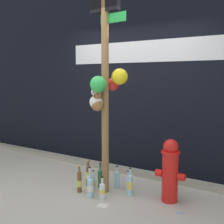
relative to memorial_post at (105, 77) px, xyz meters
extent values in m
plane|color=#ADA899|center=(-0.22, -0.23, -1.61)|extent=(14.00, 14.00, 0.00)
cube|color=black|center=(-0.22, 1.27, 0.09)|extent=(10.00, 0.20, 3.39)
cube|color=silver|center=(0.69, 1.17, 0.42)|extent=(4.29, 0.01, 0.36)
cube|color=gray|center=(-0.22, 0.85, -1.57)|extent=(8.00, 0.12, 0.08)
cylinder|color=olive|center=(0.00, 0.01, -0.24)|extent=(0.10, 0.10, 2.73)
cube|color=#198C33|center=(0.12, 0.01, 0.76)|extent=(0.41, 0.07, 0.12)
sphere|color=yellow|center=(0.19, 0.08, 0.00)|extent=(0.22, 0.22, 0.22)
sphere|color=orange|center=(-0.12, 0.06, -0.12)|extent=(0.22, 0.22, 0.22)
sphere|color=red|center=(0.01, 0.18, -0.10)|extent=(0.18, 0.18, 0.18)
sphere|color=green|center=(0.00, -0.15, -0.09)|extent=(0.22, 0.22, 0.22)
sphere|color=brown|center=(-0.04, -0.12, -0.37)|extent=(0.16, 0.16, 0.16)
sphere|color=brown|center=(-0.04, -0.12, -0.25)|extent=(0.12, 0.12, 0.12)
sphere|color=brown|center=(-0.07, -0.12, -0.22)|extent=(0.05, 0.05, 0.05)
sphere|color=brown|center=(0.00, -0.12, -0.22)|extent=(0.05, 0.05, 0.05)
sphere|color=brown|center=(-0.04, -0.17, -0.25)|extent=(0.04, 0.04, 0.04)
sphere|color=silver|center=(-0.07, -0.11, -0.33)|extent=(0.18, 0.18, 0.18)
sphere|color=silver|center=(-0.07, -0.11, -0.20)|extent=(0.13, 0.13, 0.13)
sphere|color=silver|center=(-0.11, -0.11, -0.16)|extent=(0.05, 0.05, 0.05)
sphere|color=silver|center=(-0.02, -0.11, -0.16)|extent=(0.05, 0.05, 0.05)
sphere|color=#9D9992|center=(-0.07, -0.16, -0.20)|extent=(0.04, 0.04, 0.04)
cylinder|color=red|center=(0.88, 0.20, -1.29)|extent=(0.21, 0.21, 0.64)
cylinder|color=red|center=(0.88, 0.20, -0.95)|extent=(0.24, 0.24, 0.03)
sphere|color=red|center=(0.88, 0.20, -0.88)|extent=(0.20, 0.20, 0.20)
cylinder|color=red|center=(0.73, 0.20, -1.25)|extent=(0.09, 0.09, 0.09)
cylinder|color=red|center=(1.03, 0.20, -1.25)|extent=(0.09, 0.09, 0.09)
cylinder|color=#93CCE0|center=(0.06, 0.23, -1.49)|extent=(0.07, 0.07, 0.23)
cone|color=#93CCE0|center=(0.06, 0.23, -1.36)|extent=(0.07, 0.07, 0.03)
cylinder|color=#93CCE0|center=(0.06, 0.23, -1.32)|extent=(0.03, 0.03, 0.06)
cylinder|color=black|center=(0.06, 0.23, -1.29)|extent=(0.03, 0.03, 0.01)
cylinder|color=silver|center=(-0.39, 0.14, -1.49)|extent=(0.07, 0.07, 0.24)
cone|color=silver|center=(-0.39, 0.14, -1.35)|extent=(0.07, 0.07, 0.03)
cylinder|color=silver|center=(-0.39, 0.14, -1.30)|extent=(0.03, 0.03, 0.08)
cylinder|color=black|center=(-0.39, 0.14, -1.25)|extent=(0.03, 0.03, 0.01)
cylinder|color=#93CCE0|center=(0.36, 0.08, -1.47)|extent=(0.08, 0.08, 0.28)
cone|color=#93CCE0|center=(0.36, 0.08, -1.31)|extent=(0.08, 0.08, 0.03)
cylinder|color=#93CCE0|center=(0.36, 0.08, -1.26)|extent=(0.03, 0.03, 0.07)
cylinder|color=#D8C64C|center=(0.36, 0.08, -1.46)|extent=(0.08, 0.08, 0.11)
cylinder|color=black|center=(0.36, 0.08, -1.22)|extent=(0.03, 0.03, 0.01)
cylinder|color=#B2DBEA|center=(-0.19, -0.02, -1.51)|extent=(0.06, 0.06, 0.19)
cone|color=#B2DBEA|center=(-0.19, -0.02, -1.40)|extent=(0.06, 0.06, 0.02)
cylinder|color=#B2DBEA|center=(-0.19, -0.02, -1.36)|extent=(0.02, 0.02, 0.06)
cylinder|color=#D8C64C|center=(-0.19, -0.02, -1.51)|extent=(0.06, 0.06, 0.07)
cylinder|color=black|center=(-0.19, -0.02, -1.33)|extent=(0.03, 0.03, 0.01)
cylinder|color=silver|center=(-0.14, -0.17, -1.48)|extent=(0.08, 0.08, 0.26)
cone|color=silver|center=(-0.14, -0.17, -1.33)|extent=(0.08, 0.08, 0.03)
cylinder|color=silver|center=(-0.14, -0.17, -1.28)|extent=(0.03, 0.03, 0.08)
cylinder|color=black|center=(-0.14, -0.17, -1.23)|extent=(0.04, 0.04, 0.01)
cylinder|color=#B2DBEA|center=(0.25, 0.21, -1.51)|extent=(0.06, 0.06, 0.19)
cone|color=#B2DBEA|center=(0.25, 0.21, -1.41)|extent=(0.06, 0.06, 0.02)
cylinder|color=#B2DBEA|center=(0.25, 0.21, -1.36)|extent=(0.02, 0.02, 0.07)
cylinder|color=black|center=(0.25, 0.21, -1.32)|extent=(0.02, 0.02, 0.01)
cylinder|color=#93CCE0|center=(-0.06, -0.27, -1.48)|extent=(0.08, 0.08, 0.25)
cone|color=#93CCE0|center=(-0.06, -0.27, -1.34)|extent=(0.08, 0.08, 0.03)
cylinder|color=#93CCE0|center=(-0.06, -0.27, -1.30)|extent=(0.03, 0.03, 0.05)
cylinder|color=silver|center=(-0.06, -0.27, -1.48)|extent=(0.08, 0.08, 0.08)
cylinder|color=gold|center=(-0.06, -0.27, -1.27)|extent=(0.04, 0.04, 0.01)
cylinder|color=#337038|center=(-0.15, 0.11, -1.48)|extent=(0.07, 0.07, 0.25)
cone|color=#337038|center=(-0.15, 0.11, -1.34)|extent=(0.07, 0.07, 0.03)
cylinder|color=#337038|center=(-0.15, 0.11, -1.29)|extent=(0.03, 0.03, 0.07)
cylinder|color=black|center=(-0.15, 0.11, -1.25)|extent=(0.03, 0.03, 0.01)
cylinder|color=brown|center=(-0.34, 0.06, -1.46)|extent=(0.06, 0.06, 0.29)
cone|color=brown|center=(-0.34, 0.06, -1.30)|extent=(0.06, 0.06, 0.02)
cylinder|color=brown|center=(-0.34, 0.06, -1.26)|extent=(0.03, 0.03, 0.06)
cylinder|color=#D8C64C|center=(-0.34, 0.06, -1.44)|extent=(0.06, 0.06, 0.11)
cylinder|color=gold|center=(-0.34, 0.06, -1.23)|extent=(0.03, 0.03, 0.01)
cylinder|color=brown|center=(-0.30, -0.19, -1.47)|extent=(0.06, 0.06, 0.28)
cone|color=brown|center=(-0.30, -0.19, -1.31)|extent=(0.06, 0.06, 0.02)
cylinder|color=brown|center=(-0.30, -0.19, -1.27)|extent=(0.03, 0.03, 0.07)
cylinder|color=#D8C64C|center=(-0.30, -0.19, -1.48)|extent=(0.06, 0.06, 0.09)
cylinder|color=gold|center=(-0.30, -0.19, -1.23)|extent=(0.03, 0.03, 0.01)
cylinder|color=silver|center=(0.11, -0.23, -1.50)|extent=(0.08, 0.08, 0.21)
cone|color=silver|center=(0.11, -0.23, -1.38)|extent=(0.08, 0.08, 0.03)
cylinder|color=silver|center=(0.11, -0.23, -1.34)|extent=(0.03, 0.03, 0.06)
cylinder|color=#D8C64C|center=(0.11, -0.23, -1.49)|extent=(0.08, 0.08, 0.06)
cylinder|color=black|center=(0.11, -0.23, -1.30)|extent=(0.04, 0.04, 0.01)
cube|color=#8C99B2|center=(1.12, -0.05, -1.60)|extent=(0.11, 0.08, 0.01)
cube|color=silver|center=(0.23, -0.39, -1.60)|extent=(0.14, 0.13, 0.01)
camera|label=1|loc=(2.17, -3.23, -0.01)|focal=46.17mm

